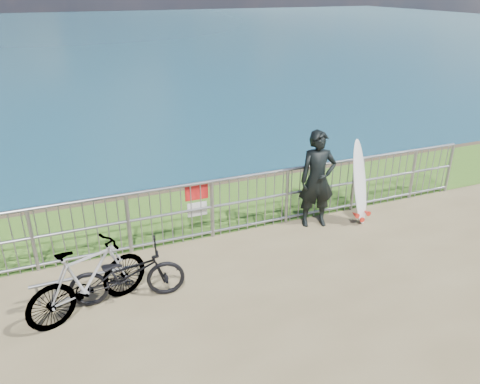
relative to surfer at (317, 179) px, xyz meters
name	(u,v)px	position (x,y,z in m)	size (l,w,h in m)	color
grass_strip	(219,207)	(-1.48, 1.37, -0.92)	(120.00, 120.00, 0.00)	#33621A
railing	(239,203)	(-1.47, 0.27, -0.36)	(10.06, 0.10, 1.13)	gray
surfer	(317,179)	(0.00, 0.00, 0.00)	(0.68, 0.45, 1.87)	black
surfboard	(360,186)	(0.81, -0.22, -0.17)	(0.56, 0.54, 1.67)	silver
bicycle_near	(127,274)	(-3.73, -1.04, -0.50)	(0.58, 1.65, 0.87)	black
bicycle_far	(88,279)	(-4.27, -1.12, -0.40)	(0.50, 1.79, 1.07)	black
bike_rack	(89,278)	(-4.25, -0.69, -0.65)	(1.65, 0.05, 0.35)	gray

